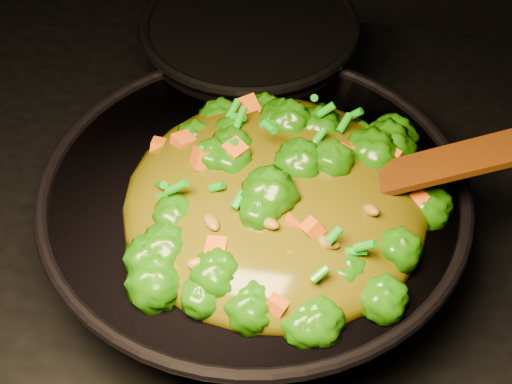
# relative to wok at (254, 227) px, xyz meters

# --- Properties ---
(wok) EXTENTS (0.51, 0.51, 0.12)m
(wok) POSITION_rel_wok_xyz_m (0.00, 0.00, 0.00)
(wok) COLOR black
(wok) RESTS_ON stovetop
(stir_fry) EXTENTS (0.38, 0.38, 0.10)m
(stir_fry) POSITION_rel_wok_xyz_m (0.02, -0.02, 0.11)
(stir_fry) COLOR #1B5B06
(stir_fry) RESTS_ON wok
(spatula) EXTENTS (0.25, 0.08, 0.11)m
(spatula) POSITION_rel_wok_xyz_m (0.13, 0.00, 0.10)
(spatula) COLOR #3D1007
(spatula) RESTS_ON wok
(back_pot) EXTENTS (0.31, 0.31, 0.14)m
(back_pot) POSITION_rel_wok_xyz_m (-0.05, 0.24, 0.01)
(back_pot) COLOR black
(back_pot) RESTS_ON stovetop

